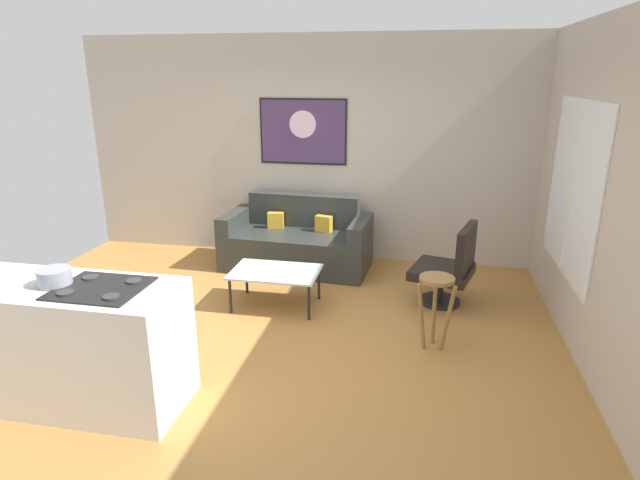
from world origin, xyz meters
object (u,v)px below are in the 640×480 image
armchair (450,268)px  bar_stool (436,295)px  couch (297,244)px  coffee_table (275,274)px  wall_painting (303,132)px  mixing_bowl (54,277)px

armchair → bar_stool: bearing=-99.4°
couch → coffee_table: (0.06, -1.17, 0.05)m
wall_painting → mixing_bowl: bearing=-105.3°
armchair → wall_painting: wall_painting is taller
couch → mixing_bowl: size_ratio=8.04×
couch → bar_stool: size_ratio=2.74×
couch → mixing_bowl: (-0.99, -3.06, 0.67)m
couch → wall_painting: bearing=92.5°
coffee_table → mixing_bowl: 2.24m
couch → armchair: size_ratio=2.10×
couch → mixing_bowl: mixing_bowl is taller
armchair → bar_stool: armchair is taller
bar_stool → wall_painting: (-1.68, 2.22, 1.13)m
couch → wall_painting: wall_painting is taller
armchair → mixing_bowl: bearing=-141.0°
mixing_bowl → armchair: bearing=39.0°
couch → armchair: armchair is taller
coffee_table → mixing_bowl: mixing_bowl is taller
coffee_table → armchair: (1.76, 0.39, 0.05)m
bar_stool → mixing_bowl: bearing=-153.6°
coffee_table → mixing_bowl: bearing=-119.0°
bar_stool → coffee_table: bearing=160.6°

